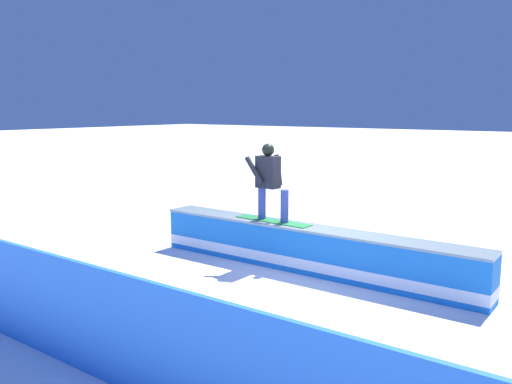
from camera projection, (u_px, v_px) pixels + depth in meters
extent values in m
plane|color=white|center=(307.00, 271.00, 9.19)|extent=(120.00, 120.00, 0.00)
cube|color=blue|center=(308.00, 250.00, 9.13)|extent=(6.03, 0.54, 0.74)
cube|color=white|center=(307.00, 260.00, 9.16)|extent=(6.04, 0.55, 0.18)
cube|color=gray|center=(308.00, 228.00, 9.07)|extent=(6.03, 0.60, 0.04)
cube|color=green|center=(273.00, 221.00, 9.49)|extent=(1.52, 0.38, 0.01)
cylinder|color=#3A4893|center=(262.00, 203.00, 9.60)|extent=(0.15, 0.15, 0.57)
cylinder|color=#3A4893|center=(285.00, 206.00, 9.28)|extent=(0.15, 0.15, 0.57)
cube|color=black|center=(268.00, 172.00, 9.43)|extent=(0.41, 0.26, 0.57)
sphere|color=black|center=(268.00, 150.00, 9.36)|extent=(0.22, 0.22, 0.22)
cylinder|color=black|center=(254.00, 170.00, 9.41)|extent=(0.41, 0.11, 0.49)
cylinder|color=black|center=(278.00, 170.00, 9.48)|extent=(0.18, 0.10, 0.56)
cube|color=#2B77EF|center=(88.00, 319.00, 5.55)|extent=(13.38, 0.09, 1.20)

